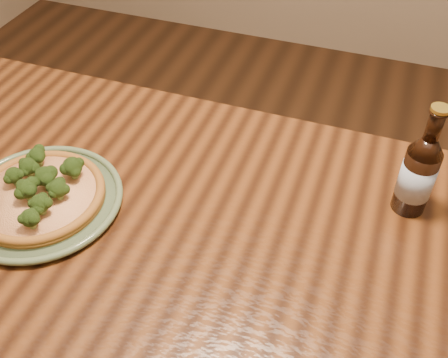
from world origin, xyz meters
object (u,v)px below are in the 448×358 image
(table, at_px, (209,290))
(beer_bottle, at_px, (418,174))
(plate, at_px, (41,200))
(pizza, at_px, (39,193))

(table, height_order, beer_bottle, beer_bottle)
(plate, distance_m, beer_bottle, 0.71)
(table, height_order, plate, plate)
(beer_bottle, bearing_deg, table, -156.68)
(pizza, bearing_deg, beer_bottle, 19.01)
(plate, bearing_deg, pizza, 90.25)
(table, height_order, pizza, pizza)
(pizza, bearing_deg, plate, -89.75)
(plate, relative_size, pizza, 1.26)
(pizza, height_order, beer_bottle, beer_bottle)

